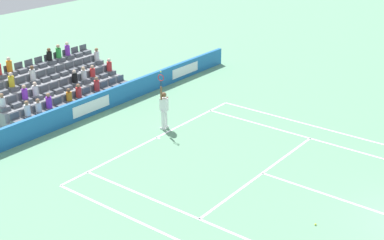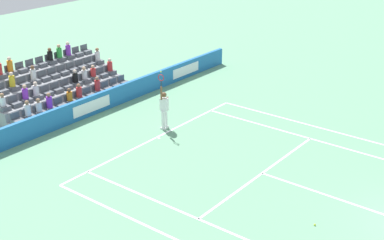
{
  "view_description": "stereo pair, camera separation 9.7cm",
  "coord_description": "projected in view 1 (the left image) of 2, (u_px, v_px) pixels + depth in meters",
  "views": [
    {
      "loc": [
        16.72,
        3.01,
        10.22
      ],
      "look_at": [
        -0.5,
        -10.27,
        1.1
      ],
      "focal_mm": 51.38,
      "sensor_mm": 36.0,
      "label": 1
    },
    {
      "loc": [
        16.67,
        3.09,
        10.22
      ],
      "look_at": [
        -0.5,
        -10.27,
        1.1
      ],
      "focal_mm": 51.38,
      "sensor_mm": 36.0,
      "label": 2
    }
  ],
  "objects": [
    {
      "name": "line_singles_sideline_left",
      "position": [
        210.0,
        224.0,
        18.2
      ],
      "size": [
        0.1,
        11.89,
        0.01
      ],
      "primitive_type": "cube",
      "color": "white",
      "rests_on": "ground"
    },
    {
      "name": "line_centre_mark",
      "position": [
        158.0,
        138.0,
        24.5
      ],
      "size": [
        0.1,
        0.2,
        0.01
      ],
      "primitive_type": "cube",
      "color": "white",
      "rests_on": "ground"
    },
    {
      "name": "line_baseline",
      "position": [
        157.0,
        137.0,
        24.56
      ],
      "size": [
        10.97,
        0.1,
        0.01
      ],
      "primitive_type": "cube",
      "color": "white",
      "rests_on": "ground"
    },
    {
      "name": "loose_tennis_ball",
      "position": [
        316.0,
        224.0,
        18.11
      ],
      "size": [
        0.07,
        0.07,
        0.07
      ],
      "primitive_type": "sphere",
      "color": "#D1E533",
      "rests_on": "ground"
    },
    {
      "name": "line_singles_sideline_right",
      "position": [
        319.0,
        141.0,
        24.21
      ],
      "size": [
        0.1,
        11.89,
        0.01
      ],
      "primitive_type": "cube",
      "color": "white",
      "rests_on": "ground"
    },
    {
      "name": "tennis_player",
      "position": [
        164.0,
        109.0,
        25.11
      ],
      "size": [
        0.53,
        0.39,
        2.85
      ],
      "color": "white",
      "rests_on": "ground"
    },
    {
      "name": "stadium_stand",
      "position": [
        51.0,
        90.0,
        28.35
      ],
      "size": [
        7.44,
        3.8,
        2.62
      ],
      "color": "gray",
      "rests_on": "ground"
    },
    {
      "name": "line_centre_service",
      "position": [
        340.0,
        199.0,
        19.66
      ],
      "size": [
        0.1,
        6.4,
        0.01
      ],
      "primitive_type": "cube",
      "color": "white",
      "rests_on": "ground"
    },
    {
      "name": "line_service",
      "position": [
        262.0,
        173.0,
        21.47
      ],
      "size": [
        8.23,
        0.1,
        0.01
      ],
      "primitive_type": "cube",
      "color": "white",
      "rests_on": "ground"
    },
    {
      "name": "line_doubles_sideline_right",
      "position": [
        333.0,
        131.0,
        25.22
      ],
      "size": [
        0.1,
        11.89,
        0.01
      ],
      "primitive_type": "cube",
      "color": "white",
      "rests_on": "ground"
    },
    {
      "name": "sponsor_barrier",
      "position": [
        90.0,
        106.0,
        26.78
      ],
      "size": [
        22.15,
        0.22,
        1.0
      ],
      "color": "#1E66AD",
      "rests_on": "ground"
    }
  ]
}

